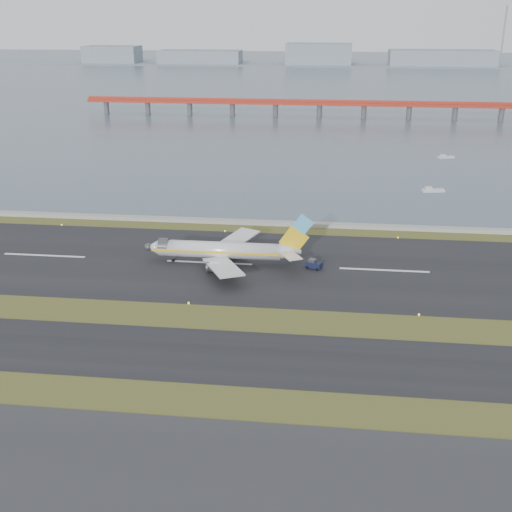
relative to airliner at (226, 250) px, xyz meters
name	(u,v)px	position (x,y,z in m)	size (l,w,h in m)	color
ground	(180,321)	(-4.03, -29.64, -3.46)	(1000.00, 1000.00, 0.00)	#404B1A
taxiway_strip	(164,352)	(-4.03, -41.64, -3.41)	(1000.00, 18.00, 0.10)	black
runway_strip	(209,263)	(-4.03, 0.36, -3.41)	(1000.00, 45.00, 0.10)	black
seawall	(229,221)	(-4.03, 30.36, -2.96)	(1000.00, 2.50, 1.00)	gray
bay_water	(302,79)	(-4.03, 430.36, -3.46)	(1400.00, 800.00, 1.30)	#465264
red_pier	(320,104)	(15.97, 220.36, 3.82)	(260.00, 5.00, 10.20)	#9F2B1B
far_shoreline	(322,59)	(9.59, 590.36, 2.61)	(1400.00, 80.00, 60.50)	gray
airliner	(226,250)	(0.00, 0.00, 0.00)	(38.52, 32.89, 12.80)	silver
pushback_tug	(314,264)	(20.11, -0.42, -2.36)	(4.01, 3.16, 2.26)	#121633
workboat_near	(432,190)	(56.03, 70.33, -2.90)	(7.50, 3.45, 1.75)	silver
workboat_far	(446,157)	(68.28, 122.38, -2.94)	(7.00, 4.38, 1.63)	silver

